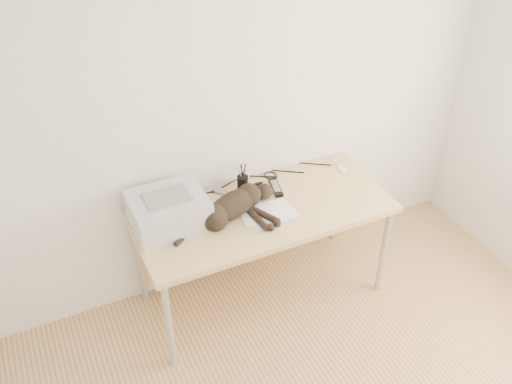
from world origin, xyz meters
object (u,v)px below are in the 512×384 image
mouse (342,168)px  pen_cup (243,182)px  printer (168,211)px  desk (258,218)px  cat (231,208)px  mug (196,194)px

mouse → pen_cup: bearing=-179.2°
printer → pen_cup: 0.56m
desk → printer: (-0.57, 0.03, 0.23)m
desk → mouse: size_ratio=16.56×
cat → pen_cup: (0.18, 0.24, -0.02)m
desk → printer: bearing=177.2°
cat → mouse: 0.90m
printer → pen_cup: bearing=14.6°
printer → pen_cup: printer is taller
mouse → desk: bearing=-165.3°
printer → cat: size_ratio=0.59×
printer → mug: printer is taller
desk → mug: 0.43m
cat → mouse: cat is taller
desk → pen_cup: size_ratio=8.78×
desk → pen_cup: pen_cup is taller
desk → mug: (-0.34, 0.19, 0.17)m
cat → printer: bearing=145.3°
cat → pen_cup: 0.31m
mouse → cat: bearing=-162.2°
mug → mouse: bearing=-6.2°
cat → mug: 0.30m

